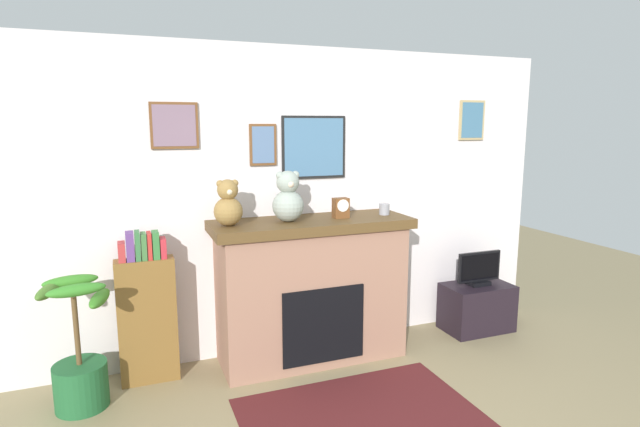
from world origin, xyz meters
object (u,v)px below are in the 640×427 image
at_px(tv_stand, 477,307).
at_px(potted_plant, 80,365).
at_px(television, 479,270).
at_px(teddy_bear_grey, 228,205).
at_px(bookshelf, 147,313).
at_px(fireplace, 312,289).
at_px(mantel_clock, 341,208).
at_px(teddy_bear_cream, 288,199).
at_px(candle_jar, 384,209).

bearing_deg(tv_stand, potted_plant, -177.88).
bearing_deg(television, teddy_bear_grey, 179.87).
distance_m(bookshelf, potted_plant, 0.57).
xyz_separation_m(fireplace, bookshelf, (-1.30, 0.08, -0.06)).
height_order(mantel_clock, teddy_bear_grey, teddy_bear_grey).
distance_m(tv_stand, teddy_bear_grey, 2.62).
bearing_deg(potted_plant, bookshelf, 26.02).
bearing_deg(tv_stand, mantel_clock, 179.88).
xyz_separation_m(mantel_clock, teddy_bear_cream, (-0.46, 0.00, 0.10)).
relative_size(fireplace, candle_jar, 17.17).
relative_size(candle_jar, teddy_bear_cream, 0.23).
distance_m(bookshelf, television, 2.99).
bearing_deg(bookshelf, teddy_bear_cream, -4.98).
bearing_deg(candle_jar, television, -0.32).
bearing_deg(tv_stand, teddy_bear_cream, 179.88).
height_order(bookshelf, candle_jar, candle_jar).
bearing_deg(television, tv_stand, 90.00).
distance_m(tv_stand, television, 0.37).
relative_size(teddy_bear_grey, teddy_bear_cream, 0.88).
relative_size(television, teddy_bear_grey, 1.29).
height_order(tv_stand, teddy_bear_cream, teddy_bear_cream).
xyz_separation_m(bookshelf, mantel_clock, (1.56, -0.10, 0.74)).
bearing_deg(teddy_bear_grey, tv_stand, -0.10).
height_order(bookshelf, tv_stand, bookshelf).
bearing_deg(fireplace, candle_jar, -1.53).
relative_size(fireplace, potted_plant, 1.73).
bearing_deg(candle_jar, potted_plant, -176.88).
bearing_deg(mantel_clock, teddy_bear_cream, 179.87).
relative_size(fireplace, teddy_bear_cream, 4.03).
height_order(potted_plant, tv_stand, potted_plant).
bearing_deg(mantel_clock, candle_jar, 0.21).
bearing_deg(teddy_bear_cream, fireplace, 5.13).
xyz_separation_m(potted_plant, teddy_bear_grey, (1.09, 0.13, 1.04)).
bearing_deg(fireplace, mantel_clock, -4.34).
bearing_deg(teddy_bear_grey, fireplace, 1.53).
distance_m(fireplace, tv_stand, 1.73).
bearing_deg(teddy_bear_grey, teddy_bear_cream, -0.01).
distance_m(potted_plant, tv_stand, 3.46).
xyz_separation_m(fireplace, mantel_clock, (0.25, -0.02, 0.68)).
xyz_separation_m(potted_plant, television, (3.46, 0.13, 0.28)).
relative_size(candle_jar, teddy_bear_grey, 0.27).
xyz_separation_m(fireplace, television, (1.69, -0.02, -0.01)).
relative_size(potted_plant, mantel_clock, 5.75).
distance_m(potted_plant, teddy_bear_grey, 1.51).
distance_m(bookshelf, teddy_bear_cream, 1.39).
distance_m(fireplace, bookshelf, 1.31).
xyz_separation_m(teddy_bear_grey, teddy_bear_cream, (0.48, -0.00, 0.02)).
bearing_deg(candle_jar, teddy_bear_cream, -179.97).
distance_m(fireplace, teddy_bear_grey, 1.01).
distance_m(bookshelf, teddy_bear_grey, 1.03).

